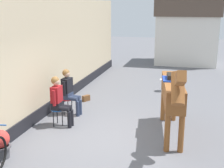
# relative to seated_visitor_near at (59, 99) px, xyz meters

# --- Properties ---
(ground_plane) EXTENTS (40.00, 40.00, 0.00)m
(ground_plane) POSITION_rel_seated_visitor_near_xyz_m (1.65, 2.67, -0.78)
(ground_plane) COLOR slate
(pub_facade_wall) EXTENTS (0.34, 14.00, 3.40)m
(pub_facade_wall) POSITION_rel_seated_visitor_near_xyz_m (-0.89, 1.17, 0.76)
(pub_facade_wall) COLOR #CCB793
(pub_facade_wall) RESTS_ON ground_plane
(distant_cottage) EXTENTS (3.40, 2.60, 3.50)m
(distant_cottage) POSITION_rel_seated_visitor_near_xyz_m (3.05, 10.10, 1.02)
(distant_cottage) COLOR silver
(distant_cottage) RESTS_ON ground_plane
(seated_visitor_near) EXTENTS (0.61, 0.49, 1.39)m
(seated_visitor_near) POSITION_rel_seated_visitor_near_xyz_m (0.00, 0.00, 0.00)
(seated_visitor_near) COLOR #194C99
(seated_visitor_near) RESTS_ON ground_plane
(seated_visitor_far) EXTENTS (0.61, 0.49, 1.39)m
(seated_visitor_far) POSITION_rel_seated_visitor_near_xyz_m (-0.09, 0.92, 0.00)
(seated_visitor_far) COLOR red
(seated_visitor_far) RESTS_ON ground_plane
(saddled_horse_center) EXTENTS (0.75, 2.98, 2.06)m
(saddled_horse_center) POSITION_rel_seated_visitor_near_xyz_m (3.00, 0.10, 0.38)
(saddled_horse_center) COLOR brown
(saddled_horse_center) RESTS_ON ground_plane
(flower_planter_near) EXTENTS (0.43, 0.43, 0.64)m
(flower_planter_near) POSITION_rel_seated_visitor_near_xyz_m (-0.48, -1.99, -0.44)
(flower_planter_near) COLOR #4C4C51
(flower_planter_near) RESTS_ON ground_plane
(spare_stool_white) EXTENTS (0.32, 0.32, 0.46)m
(spare_stool_white) POSITION_rel_seated_visitor_near_xyz_m (2.42, 4.14, -0.38)
(spare_stool_white) COLOR white
(spare_stool_white) RESTS_ON ground_plane
(satchel_bag) EXTENTS (0.24, 0.30, 0.20)m
(satchel_bag) POSITION_rel_seated_visitor_near_xyz_m (-0.04, 2.23, -0.68)
(satchel_bag) COLOR brown
(satchel_bag) RESTS_ON ground_plane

